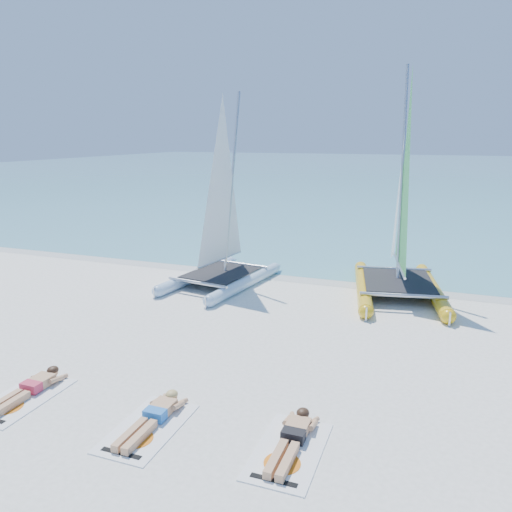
% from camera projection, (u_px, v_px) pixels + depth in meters
% --- Properties ---
extents(ground, '(140.00, 140.00, 0.00)m').
position_uv_depth(ground, '(237.00, 335.00, 12.20)').
color(ground, white).
rests_on(ground, ground).
extents(sea, '(140.00, 115.00, 0.01)m').
position_uv_depth(sea, '(410.00, 170.00, 69.58)').
color(sea, '#79B5CA').
rests_on(sea, ground).
extents(wet_sand_strip, '(140.00, 1.40, 0.01)m').
position_uv_depth(wet_sand_strip, '(298.00, 277.00, 17.21)').
color(wet_sand_strip, silver).
rests_on(wet_sand_strip, ground).
extents(catamaran_blue, '(2.88, 4.92, 6.34)m').
position_uv_depth(catamaran_blue, '(222.00, 227.00, 16.01)').
color(catamaran_blue, '#BBDAF6').
rests_on(catamaran_blue, ground).
extents(catamaran_yellow, '(3.39, 5.72, 7.09)m').
position_uv_depth(catamaran_yellow, '(400.00, 220.00, 15.29)').
color(catamaran_yellow, gold).
rests_on(catamaran_yellow, ground).
extents(towel_a, '(1.00, 1.85, 0.02)m').
position_uv_depth(towel_a, '(22.00, 398.00, 9.25)').
color(towel_a, white).
rests_on(towel_a, ground).
extents(sunbather_a, '(0.37, 1.73, 0.26)m').
position_uv_depth(sunbather_a, '(30.00, 388.00, 9.40)').
color(sunbather_a, tan).
rests_on(sunbather_a, towel_a).
extents(towel_b, '(1.00, 1.85, 0.02)m').
position_uv_depth(towel_b, '(148.00, 428.00, 8.32)').
color(towel_b, white).
rests_on(towel_b, ground).
extents(sunbather_b, '(0.37, 1.73, 0.26)m').
position_uv_depth(sunbather_b, '(154.00, 416.00, 8.47)').
color(sunbather_b, tan).
rests_on(sunbather_b, towel_b).
extents(towel_c, '(1.00, 1.85, 0.02)m').
position_uv_depth(towel_c, '(289.00, 450.00, 7.72)').
color(towel_c, white).
rests_on(towel_c, ground).
extents(sunbather_c, '(0.37, 1.73, 0.26)m').
position_uv_depth(sunbather_c, '(293.00, 437.00, 7.87)').
color(sunbather_c, tan).
rests_on(sunbather_c, towel_c).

